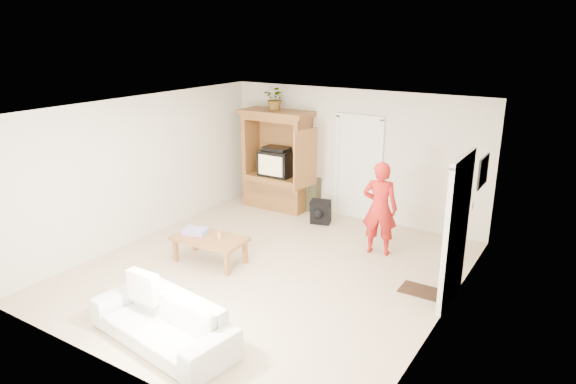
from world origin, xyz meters
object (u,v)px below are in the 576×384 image
object	(u,v)px
coffee_table	(210,240)
man	(380,208)
armoire	(278,166)
sofa	(162,321)

from	to	relation	value
coffee_table	man	bearing A→B (deg)	37.15
armoire	man	xyz separation A→B (m)	(2.79, -1.11, -0.09)
man	coffee_table	distance (m)	2.89
armoire	coffee_table	size ratio (longest dim) A/B	1.70
man	coffee_table	bearing A→B (deg)	27.73
armoire	coffee_table	world-z (taller)	armoire
armoire	man	world-z (taller)	armoire
sofa	coffee_table	bearing A→B (deg)	124.12
man	sofa	xyz separation A→B (m)	(-1.18, -3.91, -0.52)
sofa	man	bearing A→B (deg)	81.18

